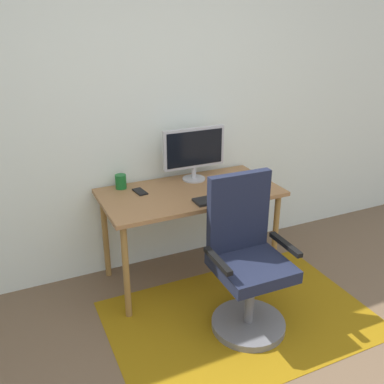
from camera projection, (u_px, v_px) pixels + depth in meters
name	position (u px, v px, depth m)	size (l,w,h in m)	color
wall_back	(141.00, 107.00, 3.18)	(6.00, 0.10, 2.60)	silver
area_rug	(240.00, 318.00, 2.93)	(1.77, 1.19, 0.01)	#845E0C
desk	(190.00, 200.00, 3.17)	(1.31, 0.68, 0.74)	#94673E
monitor	(194.00, 150.00, 3.26)	(0.50, 0.18, 0.42)	#B2B2B7
keyboard	(223.00, 198.00, 2.99)	(0.43, 0.13, 0.02)	black
computer_mouse	(262.00, 189.00, 3.12)	(0.06, 0.10, 0.03)	white
coffee_cup	(121.00, 182.00, 3.16)	(0.08, 0.08, 0.11)	#176427
cell_phone	(140.00, 192.00, 3.11)	(0.07, 0.14, 0.01)	black
office_chair	(247.00, 267.00, 2.73)	(0.53, 0.49, 1.04)	slate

